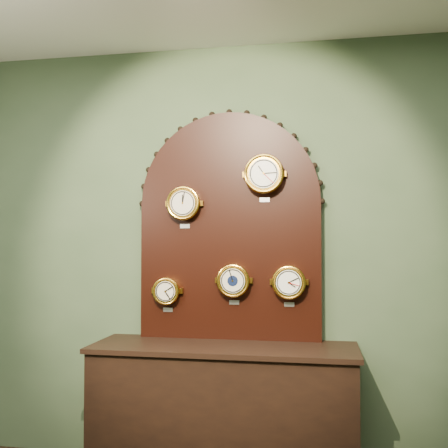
% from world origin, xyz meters
% --- Properties ---
extents(wall_back, '(4.00, 0.00, 4.00)m').
position_xyz_m(wall_back, '(0.00, 2.50, 1.40)').
color(wall_back, '#41563B').
rests_on(wall_back, ground).
extents(shop_counter, '(1.60, 0.50, 0.80)m').
position_xyz_m(shop_counter, '(0.00, 2.23, 0.40)').
color(shop_counter, black).
rests_on(shop_counter, ground_plane).
extents(display_board, '(1.26, 0.06, 1.53)m').
position_xyz_m(display_board, '(0.00, 2.45, 1.63)').
color(display_board, black).
rests_on(display_board, shop_counter).
extents(roman_clock, '(0.23, 0.08, 0.28)m').
position_xyz_m(roman_clock, '(-0.29, 2.38, 1.72)').
color(roman_clock, gold).
rests_on(roman_clock, display_board).
extents(arabic_clock, '(0.26, 0.08, 0.31)m').
position_xyz_m(arabic_clock, '(0.24, 2.38, 1.91)').
color(arabic_clock, gold).
rests_on(arabic_clock, display_board).
extents(hygrometer, '(0.18, 0.08, 0.23)m').
position_xyz_m(hygrometer, '(-0.41, 2.38, 1.14)').
color(hygrometer, gold).
rests_on(hygrometer, display_board).
extents(barometer, '(0.22, 0.08, 0.27)m').
position_xyz_m(barometer, '(0.04, 2.38, 1.22)').
color(barometer, gold).
rests_on(barometer, display_board).
extents(tide_clock, '(0.22, 0.08, 0.27)m').
position_xyz_m(tide_clock, '(0.40, 2.38, 1.21)').
color(tide_clock, gold).
rests_on(tide_clock, display_board).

